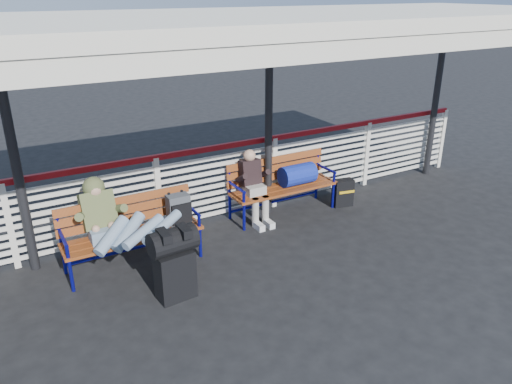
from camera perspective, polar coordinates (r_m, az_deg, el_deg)
ground at (r=6.19m, az=-4.63°, el=-11.61°), size 60.00×60.00×0.00m
fence at (r=7.45m, az=-11.13°, el=-0.06°), size 12.08×0.08×1.24m
canopy at (r=5.95m, az=-9.39°, el=18.14°), size 12.60×3.60×3.16m
luggage_stack at (r=5.94m, az=-9.32°, el=-7.77°), size 0.57×0.35×0.92m
bench_left at (r=6.77m, az=-12.85°, el=-3.32°), size 1.80×0.56×0.92m
bench_right at (r=8.09m, az=3.79°, el=1.66°), size 1.80×0.56×0.92m
traveler_man at (r=6.32m, az=-14.64°, el=-3.82°), size 0.94×1.64×0.77m
companion_person at (r=7.73m, az=-0.22°, el=0.71°), size 0.32×0.66×1.15m
suitcase_side at (r=8.55m, az=9.89°, el=-0.08°), size 0.36×0.26×0.46m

